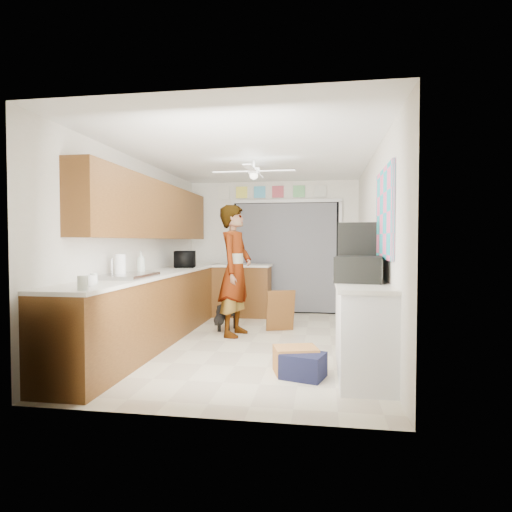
{
  "coord_description": "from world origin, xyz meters",
  "views": [
    {
      "loc": [
        0.94,
        -5.64,
        1.36
      ],
      "look_at": [
        0.0,
        0.4,
        1.15
      ],
      "focal_mm": 30.0,
      "sensor_mm": 36.0,
      "label": 1
    }
  ],
  "objects_px": {
    "suitcase": "(359,269)",
    "cardboard_box": "(296,360)",
    "microwave": "(185,259)",
    "soap_bottle": "(141,262)",
    "cup": "(90,281)",
    "paper_towel_roll": "(120,266)",
    "man": "(235,270)",
    "navy_crate": "(303,365)",
    "dog": "(227,315)"
  },
  "relations": [
    {
      "from": "suitcase",
      "to": "cardboard_box",
      "type": "relative_size",
      "value": 1.42
    },
    {
      "from": "microwave",
      "to": "soap_bottle",
      "type": "height_order",
      "value": "soap_bottle"
    },
    {
      "from": "cup",
      "to": "cardboard_box",
      "type": "xyz_separation_m",
      "value": [
        1.88,
        0.7,
        -0.86
      ]
    },
    {
      "from": "paper_towel_roll",
      "to": "man",
      "type": "xyz_separation_m",
      "value": [
        1.07,
        1.4,
        -0.13
      ]
    },
    {
      "from": "cardboard_box",
      "to": "soap_bottle",
      "type": "bearing_deg",
      "value": 154.87
    },
    {
      "from": "suitcase",
      "to": "navy_crate",
      "type": "bearing_deg",
      "value": -140.12
    },
    {
      "from": "soap_bottle",
      "to": "navy_crate",
      "type": "height_order",
      "value": "soap_bottle"
    },
    {
      "from": "microwave",
      "to": "paper_towel_roll",
      "type": "bearing_deg",
      "value": 162.02
    },
    {
      "from": "soap_bottle",
      "to": "dog",
      "type": "distance_m",
      "value": 1.62
    },
    {
      "from": "cup",
      "to": "navy_crate",
      "type": "distance_m",
      "value": 2.22
    },
    {
      "from": "cup",
      "to": "cardboard_box",
      "type": "distance_m",
      "value": 2.18
    },
    {
      "from": "navy_crate",
      "to": "man",
      "type": "relative_size",
      "value": 0.21
    },
    {
      "from": "paper_towel_roll",
      "to": "cardboard_box",
      "type": "relative_size",
      "value": 0.63
    },
    {
      "from": "soap_bottle",
      "to": "dog",
      "type": "xyz_separation_m",
      "value": [
        0.95,
        0.99,
        -0.86
      ]
    },
    {
      "from": "suitcase",
      "to": "cardboard_box",
      "type": "distance_m",
      "value": 1.16
    },
    {
      "from": "soap_bottle",
      "to": "man",
      "type": "relative_size",
      "value": 0.16
    },
    {
      "from": "soap_bottle",
      "to": "microwave",
      "type": "bearing_deg",
      "value": 81.2
    },
    {
      "from": "man",
      "to": "dog",
      "type": "distance_m",
      "value": 0.81
    },
    {
      "from": "paper_towel_roll",
      "to": "navy_crate",
      "type": "height_order",
      "value": "paper_towel_roll"
    },
    {
      "from": "microwave",
      "to": "paper_towel_roll",
      "type": "distance_m",
      "value": 2.0
    },
    {
      "from": "man",
      "to": "dog",
      "type": "relative_size",
      "value": 3.28
    },
    {
      "from": "microwave",
      "to": "cardboard_box",
      "type": "xyz_separation_m",
      "value": [
        1.92,
        -2.25,
        -0.94
      ]
    },
    {
      "from": "microwave",
      "to": "paper_towel_roll",
      "type": "height_order",
      "value": "paper_towel_roll"
    },
    {
      "from": "paper_towel_roll",
      "to": "cardboard_box",
      "type": "distance_m",
      "value": 2.27
    },
    {
      "from": "microwave",
      "to": "paper_towel_roll",
      "type": "xyz_separation_m",
      "value": [
        -0.12,
        -2.0,
        0.0
      ]
    },
    {
      "from": "dog",
      "to": "microwave",
      "type": "bearing_deg",
      "value": 169.84
    },
    {
      "from": "man",
      "to": "soap_bottle",
      "type": "bearing_deg",
      "value": 129.75
    },
    {
      "from": "paper_towel_roll",
      "to": "suitcase",
      "type": "distance_m",
      "value": 2.69
    },
    {
      "from": "man",
      "to": "dog",
      "type": "xyz_separation_m",
      "value": [
        -0.2,
        0.33,
        -0.72
      ]
    },
    {
      "from": "soap_bottle",
      "to": "paper_towel_roll",
      "type": "distance_m",
      "value": 0.74
    },
    {
      "from": "cup",
      "to": "paper_towel_roll",
      "type": "distance_m",
      "value": 0.97
    },
    {
      "from": "cup",
      "to": "cardboard_box",
      "type": "bearing_deg",
      "value": 20.36
    },
    {
      "from": "paper_towel_roll",
      "to": "suitcase",
      "type": "xyz_separation_m",
      "value": [
        2.69,
        -0.04,
        -0.0
      ]
    },
    {
      "from": "navy_crate",
      "to": "dog",
      "type": "bearing_deg",
      "value": 120.52
    },
    {
      "from": "paper_towel_roll",
      "to": "man",
      "type": "height_order",
      "value": "man"
    },
    {
      "from": "suitcase",
      "to": "man",
      "type": "xyz_separation_m",
      "value": [
        -1.62,
        1.44,
        -0.13
      ]
    },
    {
      "from": "man",
      "to": "navy_crate",
      "type": "bearing_deg",
      "value": -139.6
    },
    {
      "from": "cup",
      "to": "navy_crate",
      "type": "xyz_separation_m",
      "value": [
        1.96,
        0.56,
        -0.87
      ]
    },
    {
      "from": "navy_crate",
      "to": "man",
      "type": "xyz_separation_m",
      "value": [
        -1.06,
        1.79,
        0.82
      ]
    },
    {
      "from": "navy_crate",
      "to": "man",
      "type": "height_order",
      "value": "man"
    },
    {
      "from": "navy_crate",
      "to": "cup",
      "type": "bearing_deg",
      "value": -164.2
    },
    {
      "from": "cardboard_box",
      "to": "man",
      "type": "relative_size",
      "value": 0.23
    },
    {
      "from": "microwave",
      "to": "cardboard_box",
      "type": "bearing_deg",
      "value": -153.97
    },
    {
      "from": "microwave",
      "to": "navy_crate",
      "type": "xyz_separation_m",
      "value": [
        2.01,
        -2.39,
        -0.95
      ]
    },
    {
      "from": "microwave",
      "to": "dog",
      "type": "height_order",
      "value": "microwave"
    },
    {
      "from": "paper_towel_roll",
      "to": "dog",
      "type": "height_order",
      "value": "paper_towel_roll"
    },
    {
      "from": "navy_crate",
      "to": "dog",
      "type": "xyz_separation_m",
      "value": [
        -1.25,
        2.12,
        0.1
      ]
    },
    {
      "from": "paper_towel_roll",
      "to": "man",
      "type": "bearing_deg",
      "value": 52.47
    },
    {
      "from": "paper_towel_roll",
      "to": "suitcase",
      "type": "bearing_deg",
      "value": -0.83
    },
    {
      "from": "man",
      "to": "suitcase",
      "type": "bearing_deg",
      "value": -121.68
    }
  ]
}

